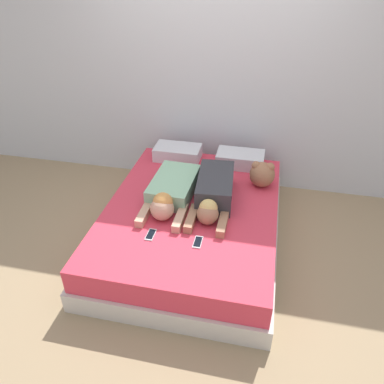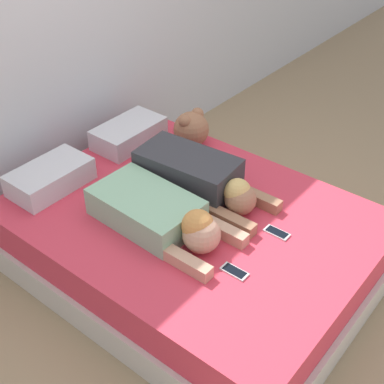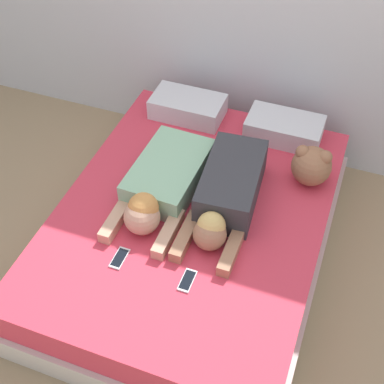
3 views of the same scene
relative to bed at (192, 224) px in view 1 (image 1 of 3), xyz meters
The scene contains 10 objects.
ground_plane 0.20m from the bed, ahead, with size 12.00×12.00×0.00m, color #9E8460.
wall_back 1.62m from the bed, 90.00° to the left, with size 12.00×0.06×2.60m.
bed is the anchor object (origin of this frame).
pillow_head_left 0.95m from the bed, 112.24° to the left, with size 0.49×0.28×0.14m.
pillow_head_right 0.95m from the bed, 67.76° to the left, with size 0.49×0.28×0.14m.
person_left 0.37m from the bed, 168.38° to the left, with size 0.39×0.88×0.24m.
person_right 0.38m from the bed, 25.97° to the left, with size 0.36×0.89×0.23m.
cell_phone_left 0.57m from the bed, 117.19° to the right, with size 0.06×0.14×0.01m.
cell_phone_right 0.55m from the bed, 72.39° to the right, with size 0.06×0.14×0.01m.
plush_toy 0.83m from the bed, 39.27° to the left, with size 0.24×0.24×0.26m.
Camera 1 is at (0.58, -2.68, 2.40)m, focal length 35.00 mm.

